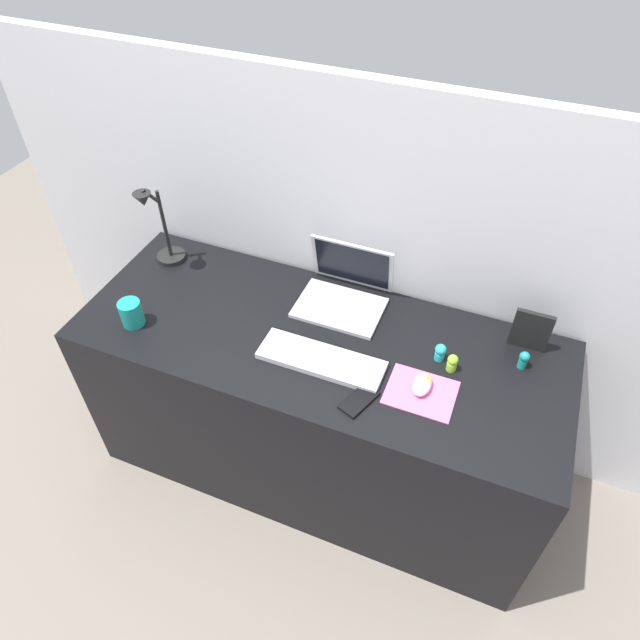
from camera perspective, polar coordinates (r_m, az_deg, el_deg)
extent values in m
plane|color=slate|center=(2.51, -0.12, -13.69)|extent=(6.00, 6.00, 0.00)
cube|color=silver|center=(2.17, 3.47, 4.53)|extent=(2.87, 0.05, 1.48)
cube|color=black|center=(2.20, -0.13, -8.57)|extent=(1.67, 0.64, 0.74)
cube|color=silver|center=(2.02, 1.94, 1.22)|extent=(0.30, 0.21, 0.01)
cube|color=silver|center=(2.04, 3.26, 5.60)|extent=(0.30, 0.05, 0.20)
cube|color=black|center=(2.03, 3.20, 5.53)|extent=(0.27, 0.04, 0.17)
cube|color=silver|center=(1.84, 0.12, -3.99)|extent=(0.41, 0.13, 0.02)
cube|color=pink|center=(1.79, 9.99, -7.11)|extent=(0.21, 0.17, 0.00)
ellipsoid|color=silver|center=(1.79, 10.13, -6.33)|extent=(0.06, 0.10, 0.03)
cube|color=black|center=(1.75, 3.90, -7.95)|extent=(0.10, 0.14, 0.01)
cylinder|color=black|center=(2.31, -14.55, 6.13)|extent=(0.11, 0.11, 0.02)
cylinder|color=black|center=(2.22, -15.23, 9.16)|extent=(0.01, 0.01, 0.28)
cylinder|color=black|center=(2.12, -16.56, 11.80)|extent=(0.01, 0.07, 0.09)
cone|color=black|center=(2.09, -17.20, 11.37)|extent=(0.06, 0.06, 0.05)
cube|color=black|center=(1.96, 20.24, -0.99)|extent=(0.12, 0.02, 0.15)
cylinder|color=teal|center=(2.04, -18.25, 0.65)|extent=(0.08, 0.08, 0.09)
ellipsoid|color=yellow|center=(1.80, 10.57, -6.05)|extent=(0.03, 0.03, 0.04)
cylinder|color=#28B7CC|center=(1.89, 11.79, -3.50)|extent=(0.03, 0.03, 0.03)
sphere|color=#28B7CC|center=(1.87, 11.92, -2.88)|extent=(0.04, 0.04, 0.04)
cylinder|color=teal|center=(1.93, 19.48, -4.05)|extent=(0.03, 0.03, 0.03)
sphere|color=teal|center=(1.91, 19.69, -3.44)|extent=(0.03, 0.03, 0.03)
cylinder|color=#8CDB33|center=(1.86, 12.94, -4.49)|extent=(0.03, 0.03, 0.03)
sphere|color=#8CDB33|center=(1.84, 13.09, -3.87)|extent=(0.03, 0.03, 0.03)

